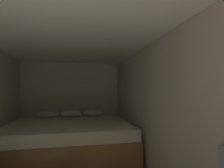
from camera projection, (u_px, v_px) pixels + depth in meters
wall_back at (71, 102)px, 4.52m from camera, size 2.60×0.05×2.06m
wall_right at (161, 111)px, 2.41m from camera, size 0.05×4.81×2.06m
ceiling_slab at (68, 30)px, 2.19m from camera, size 2.60×4.81×0.05m
bed at (70, 139)px, 3.51m from camera, size 2.38×1.90×0.85m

